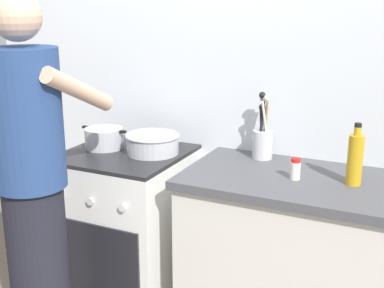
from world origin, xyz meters
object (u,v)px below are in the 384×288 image
pot (104,138)px  mixing_bowl (153,143)px  spice_bottle (295,169)px  person (33,194)px  stove_range (128,232)px  utensil_crock (263,138)px  oil_bottle (355,159)px

pot → mixing_bowl: bearing=5.1°
spice_bottle → person: person is taller
stove_range → utensil_crock: bearing=17.4°
mixing_bowl → person: (-0.23, -0.63, -0.10)m
stove_range → pot: 0.52m
spice_bottle → person: size_ratio=0.06×
spice_bottle → utensil_crock: bearing=133.8°
stove_range → person: bearing=-98.4°
spice_bottle → person: bearing=-150.5°
stove_range → person: person is taller
mixing_bowl → spice_bottle: (0.76, -0.07, -0.01)m
pot → utensil_crock: bearing=13.0°
pot → mixing_bowl: pot is taller
stove_range → oil_bottle: 1.27m
pot → utensil_crock: utensil_crock is taller
stove_range → spice_bottle: bearing=-1.7°
mixing_bowl → person: person is taller
stove_range → mixing_bowl: mixing_bowl is taller
pot → utensil_crock: size_ratio=0.82×
stove_range → spice_bottle: spice_bottle is taller
mixing_bowl → person: size_ratio=0.17×
mixing_bowl → utensil_crock: size_ratio=0.85×
pot → mixing_bowl: 0.28m
spice_bottle → oil_bottle: (0.24, 0.04, 0.07)m
stove_range → pot: bearing=170.6°
utensil_crock → person: size_ratio=0.20×
utensil_crock → oil_bottle: utensil_crock is taller
mixing_bowl → spice_bottle: bearing=-5.6°
spice_bottle → oil_bottle: size_ratio=0.36×
mixing_bowl → spice_bottle: size_ratio=2.93×
utensil_crock → spice_bottle: bearing=-46.2°
person → stove_range: bearing=81.6°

